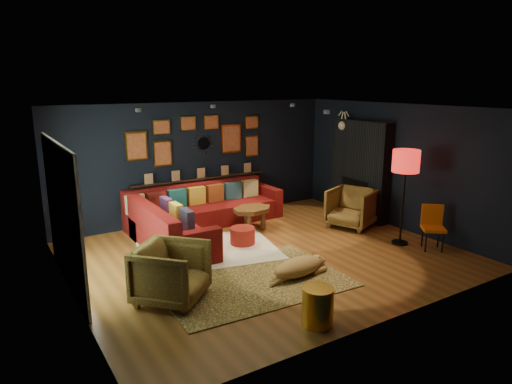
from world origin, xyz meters
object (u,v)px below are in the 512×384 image
sectional (193,218)px  floor_lamp (406,165)px  armchair_left (171,270)px  dog (298,264)px  pouf (243,236)px  gold_stool (318,306)px  armchair_right (352,206)px  coffee_table (252,212)px  orange_chair (433,223)px

sectional → floor_lamp: 4.27m
armchair_left → dog: (2.01, -0.29, -0.24)m
pouf → gold_stool: (-0.65, -3.02, 0.06)m
sectional → pouf: sectional is taller
pouf → floor_lamp: floor_lamp is taller
pouf → floor_lamp: (2.60, -1.53, 1.35)m
sectional → dog: (0.54, -2.85, -0.10)m
armchair_right → dog: size_ratio=0.70×
sectional → coffee_table: 1.24m
sectional → armchair_left: (-1.47, -2.56, 0.14)m
coffee_table → armchair_right: bearing=-26.6°
orange_chair → gold_stool: bearing=-125.2°
coffee_table → gold_stool: gold_stool is taller
pouf → armchair_right: (2.55, -0.23, 0.27)m
sectional → floor_lamp: floor_lamp is taller
gold_stool → dog: bearing=62.5°
armchair_right → dog: 2.94m
armchair_left → floor_lamp: floor_lamp is taller
gold_stool → sectional: bearing=88.1°
gold_stool → floor_lamp: (3.25, 1.50, 1.28)m
armchair_left → gold_stool: armchair_left is taller
gold_stool → coffee_table: bearing=70.7°
sectional → orange_chair: sectional is taller
armchair_right → floor_lamp: (0.05, -1.29, 1.08)m
pouf → orange_chair: 3.53m
pouf → armchair_left: (-1.98, -1.42, 0.27)m
sectional → gold_stool: size_ratio=6.77×
orange_chair → floor_lamp: size_ratio=0.45×
gold_stool → armchair_left: bearing=129.6°
orange_chair → floor_lamp: floor_lamp is taller
pouf → gold_stool: 3.09m
armchair_right → floor_lamp: floor_lamp is taller
gold_stool → floor_lamp: size_ratio=0.28×
pouf → orange_chair: size_ratio=0.57×
armchair_right → orange_chair: 1.80m
floor_lamp → orange_chair: bearing=-58.3°
pouf → floor_lamp: 3.30m
armchair_left → orange_chair: size_ratio=1.11×
pouf → orange_chair: (2.89, -2.00, 0.30)m
dog → sectional: bearing=94.1°
armchair_left → armchair_right: size_ratio=1.01×
armchair_right → dog: armchair_right is taller
pouf → armchair_left: size_ratio=0.52×
armchair_right → floor_lamp: bearing=-20.4°
gold_stool → floor_lamp: bearing=24.7°
sectional → pouf: 1.25m
armchair_right → coffee_table: bearing=-139.2°
coffee_table → orange_chair: bearing=-50.5°
sectional → armchair_left: 2.95m
armchair_left → floor_lamp: bearing=-44.4°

